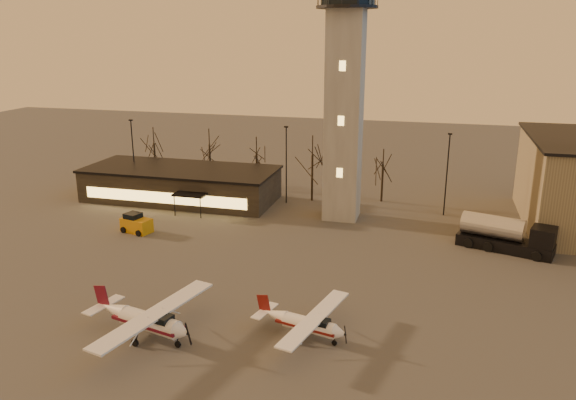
{
  "coord_description": "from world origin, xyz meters",
  "views": [
    {
      "loc": [
        10.57,
        -34.11,
        21.41
      ],
      "look_at": [
        -2.11,
        13.0,
        6.88
      ],
      "focal_mm": 35.0,
      "sensor_mm": 36.0,
      "label": 1
    }
  ],
  "objects": [
    {
      "name": "tree_row",
      "position": [
        -13.7,
        39.16,
        5.94
      ],
      "size": [
        37.2,
        9.2,
        8.8
      ],
      "color": "black",
      "rests_on": "ground"
    },
    {
      "name": "service_cart",
      "position": [
        -21.29,
        18.78,
        0.82
      ],
      "size": [
        3.72,
        2.81,
        2.14
      ],
      "rotation": [
        0.0,
        0.0,
        -0.24
      ],
      "color": "#BF7E0B",
      "rests_on": "ground"
    },
    {
      "name": "terminal",
      "position": [
        -21.99,
        31.98,
        2.16
      ],
      "size": [
        25.4,
        12.2,
        4.3
      ],
      "color": "black",
      "rests_on": "ground"
    },
    {
      "name": "light_poles",
      "position": [
        0.5,
        31.0,
        5.41
      ],
      "size": [
        58.5,
        12.25,
        10.14
      ],
      "color": "black",
      "rests_on": "ground"
    },
    {
      "name": "fuel_truck",
      "position": [
        18.02,
        23.71,
        1.37
      ],
      "size": [
        9.73,
        5.34,
        3.47
      ],
      "rotation": [
        0.0,
        0.0,
        -0.31
      ],
      "color": "black",
      "rests_on": "ground"
    },
    {
      "name": "control_tower",
      "position": [
        0.0,
        30.0,
        16.33
      ],
      "size": [
        6.8,
        6.8,
        32.6
      ],
      "color": "gray",
      "rests_on": "ground"
    },
    {
      "name": "cessna_front",
      "position": [
        2.71,
        1.41,
        0.91
      ],
      "size": [
        7.71,
        9.65,
        2.66
      ],
      "rotation": [
        0.0,
        0.0,
        -0.23
      ],
      "color": "white",
      "rests_on": "ground"
    },
    {
      "name": "cessna_rear",
      "position": [
        -8.4,
        -1.63,
        1.11
      ],
      "size": [
        9.43,
        11.8,
        3.26
      ],
      "rotation": [
        0.0,
        0.0,
        -0.23
      ],
      "color": "silver",
      "rests_on": "ground"
    },
    {
      "name": "ground",
      "position": [
        0.0,
        0.0,
        0.0
      ],
      "size": [
        220.0,
        220.0,
        0.0
      ],
      "primitive_type": "plane",
      "color": "#43403E",
      "rests_on": "ground"
    }
  ]
}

